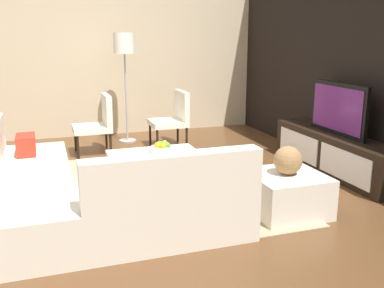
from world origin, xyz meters
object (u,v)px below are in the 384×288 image
at_px(television, 338,109).
at_px(decorative_ball, 288,160).
at_px(accent_chair_far, 174,116).
at_px(book_stack, 152,160).
at_px(fruit_bowl, 162,148).
at_px(accent_chair_near, 98,121).
at_px(ottoman, 286,193).
at_px(sectional_couch, 71,194).
at_px(floor_lamp, 124,49).
at_px(media_console, 335,153).
at_px(coffee_table, 158,172).

relative_size(television, decorative_ball, 3.77).
xyz_separation_m(accent_chair_far, book_stack, (2.07, -0.86, -0.07)).
relative_size(television, fruit_bowl, 3.77).
bearing_deg(accent_chair_near, ottoman, 20.00).
bearing_deg(accent_chair_far, television, 42.11).
distance_m(decorative_ball, book_stack, 1.43).
height_order(sectional_couch, decorative_ball, sectional_couch).
height_order(fruit_bowl, accent_chair_far, accent_chair_far).
relative_size(sectional_couch, floor_lamp, 1.44).
relative_size(floor_lamp, decorative_ball, 6.24).
bearing_deg(sectional_couch, accent_chair_near, 166.84).
relative_size(media_console, accent_chair_far, 2.47).
xyz_separation_m(media_console, sectional_couch, (0.52, -3.30, 0.03)).
xyz_separation_m(floor_lamp, accent_chair_far, (0.55, 0.64, -1.00)).
height_order(sectional_couch, fruit_bowl, sectional_couch).
xyz_separation_m(media_console, accent_chair_near, (-1.91, -2.73, 0.24)).
height_order(coffee_table, accent_chair_near, accent_chair_near).
distance_m(television, book_stack, 2.46).
distance_m(television, accent_chair_near, 3.35).
distance_m(media_console, fruit_bowl, 2.22).
bearing_deg(sectional_couch, ottoman, 77.56).
bearing_deg(floor_lamp, media_console, 41.44).
height_order(coffee_table, book_stack, book_stack).
bearing_deg(decorative_ball, coffee_table, -136.21).
xyz_separation_m(sectional_couch, ottoman, (0.45, 2.03, -0.08)).
bearing_deg(book_stack, media_console, 92.80).
bearing_deg(ottoman, coffee_table, -136.21).
xyz_separation_m(coffee_table, decorative_ball, (1.07, 1.03, 0.34)).
bearing_deg(television, book_stack, -87.20).
height_order(media_console, book_stack, media_console).
relative_size(media_console, coffee_table, 2.05).
bearing_deg(sectional_couch, media_console, 99.00).
bearing_deg(floor_lamp, coffee_table, -2.17).
height_order(media_console, decorative_ball, decorative_ball).
xyz_separation_m(accent_chair_near, floor_lamp, (-0.59, 0.53, 1.00)).
xyz_separation_m(media_console, book_stack, (0.12, -2.42, 0.17)).
bearing_deg(accent_chair_near, book_stack, 1.87).
distance_m(television, sectional_couch, 3.38).
relative_size(media_console, ottoman, 3.07).
xyz_separation_m(media_console, floor_lamp, (-2.50, -2.21, 1.24)).
relative_size(ottoman, fruit_bowl, 2.50).
height_order(accent_chair_far, book_stack, accent_chair_far).
bearing_deg(floor_lamp, accent_chair_near, -41.64).
distance_m(coffee_table, fruit_bowl, 0.31).
bearing_deg(ottoman, decorative_ball, 0.00).
height_order(television, decorative_ball, television).
xyz_separation_m(ottoman, accent_chair_far, (-2.92, -0.29, 0.29)).
xyz_separation_m(television, accent_chair_near, (-1.91, -2.73, -0.34)).
bearing_deg(accent_chair_near, media_console, 48.16).
bearing_deg(accent_chair_far, accent_chair_near, -84.38).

